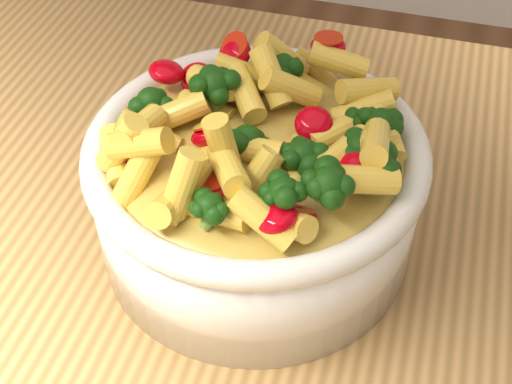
# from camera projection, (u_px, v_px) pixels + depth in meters

# --- Properties ---
(serving_bowl) EXTENTS (0.26, 0.26, 0.11)m
(serving_bowl) POSITION_uv_depth(u_px,v_px,m) (256.00, 191.00, 0.55)
(serving_bowl) COLOR white
(serving_bowl) RESTS_ON table
(pasta_salad) EXTENTS (0.20, 0.20, 0.05)m
(pasta_salad) POSITION_uv_depth(u_px,v_px,m) (256.00, 122.00, 0.50)
(pasta_salad) COLOR #FFE450
(pasta_salad) RESTS_ON serving_bowl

